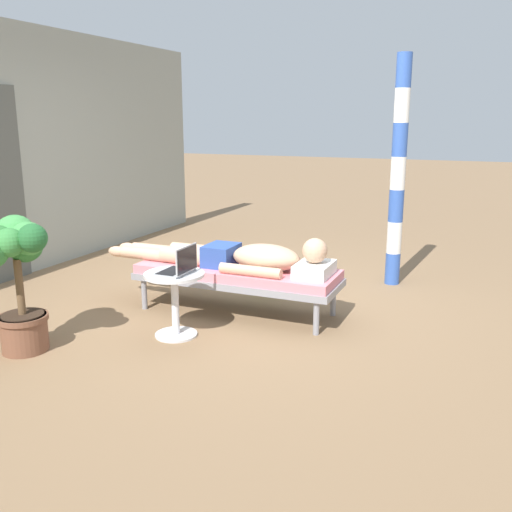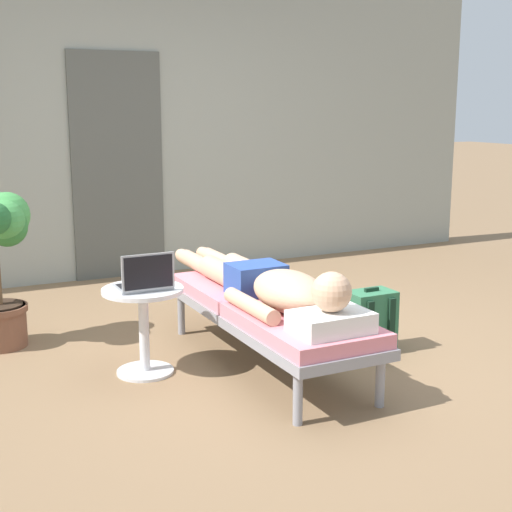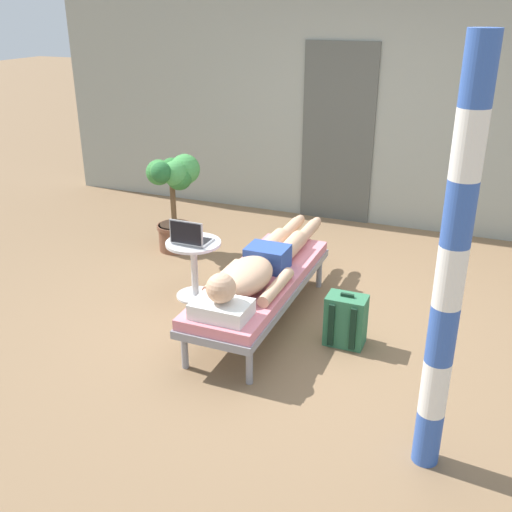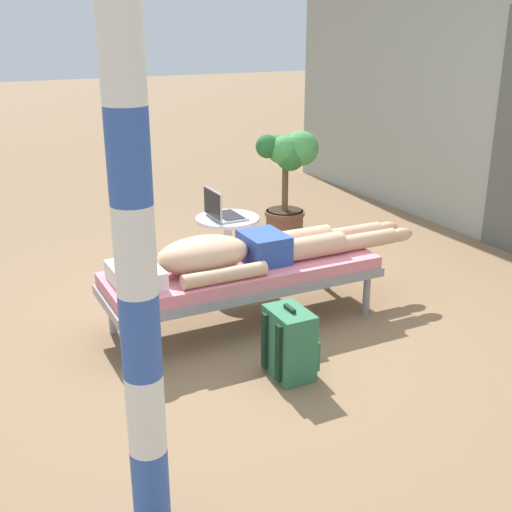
{
  "view_description": "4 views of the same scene",
  "coord_description": "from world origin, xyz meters",
  "px_view_note": "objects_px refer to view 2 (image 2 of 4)",
  "views": [
    {
      "loc": [
        -4.64,
        -2.26,
        1.71
      ],
      "look_at": [
        -0.13,
        -0.34,
        0.52
      ],
      "focal_mm": 40.13,
      "sensor_mm": 36.0,
      "label": 1
    },
    {
      "loc": [
        -2.15,
        -3.95,
        1.58
      ],
      "look_at": [
        -0.18,
        0.01,
        0.65
      ],
      "focal_mm": 50.88,
      "sensor_mm": 36.0,
      "label": 2
    },
    {
      "loc": [
        1.4,
        -4.16,
        2.42
      ],
      "look_at": [
        -0.24,
        -0.19,
        0.59
      ],
      "focal_mm": 41.73,
      "sensor_mm": 36.0,
      "label": 3
    },
    {
      "loc": [
        3.38,
        -1.9,
        1.92
      ],
      "look_at": [
        -0.2,
        -0.09,
        0.46
      ],
      "focal_mm": 45.77,
      "sensor_mm": 36.0,
      "label": 4
    }
  ],
  "objects_px": {
    "person_reclining": "(270,285)",
    "side_table": "(144,316)",
    "laptop": "(145,280)",
    "backpack": "(370,322)",
    "lounge_chair": "(267,311)"
  },
  "relations": [
    {
      "from": "laptop",
      "to": "backpack",
      "type": "distance_m",
      "value": 1.5
    },
    {
      "from": "person_reclining",
      "to": "side_table",
      "type": "height_order",
      "value": "person_reclining"
    },
    {
      "from": "person_reclining",
      "to": "backpack",
      "type": "relative_size",
      "value": 5.12
    },
    {
      "from": "person_reclining",
      "to": "side_table",
      "type": "distance_m",
      "value": 0.77
    },
    {
      "from": "side_table",
      "to": "backpack",
      "type": "bearing_deg",
      "value": -10.57
    },
    {
      "from": "lounge_chair",
      "to": "side_table",
      "type": "bearing_deg",
      "value": 163.37
    },
    {
      "from": "side_table",
      "to": "backpack",
      "type": "height_order",
      "value": "side_table"
    },
    {
      "from": "side_table",
      "to": "laptop",
      "type": "bearing_deg",
      "value": -90.0
    },
    {
      "from": "side_table",
      "to": "laptop",
      "type": "relative_size",
      "value": 1.69
    },
    {
      "from": "lounge_chair",
      "to": "side_table",
      "type": "xyz_separation_m",
      "value": [
        -0.71,
        0.21,
        0.01
      ]
    },
    {
      "from": "side_table",
      "to": "backpack",
      "type": "relative_size",
      "value": 1.23
    },
    {
      "from": "lounge_chair",
      "to": "person_reclining",
      "type": "xyz_separation_m",
      "value": [
        0.0,
        -0.04,
        0.17
      ]
    },
    {
      "from": "side_table",
      "to": "laptop",
      "type": "distance_m",
      "value": 0.23
    },
    {
      "from": "person_reclining",
      "to": "side_table",
      "type": "xyz_separation_m",
      "value": [
        -0.71,
        0.25,
        -0.16
      ]
    },
    {
      "from": "person_reclining",
      "to": "laptop",
      "type": "distance_m",
      "value": 0.74
    }
  ]
}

